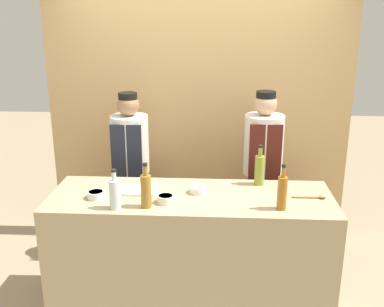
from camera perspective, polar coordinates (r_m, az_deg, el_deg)
The scene contains 14 objects.
ground_plane at distance 3.79m, azimuth -0.13°, elevation -18.70°, with size 14.00×14.00×0.00m, color tan.
cabinet_wall at distance 4.38m, azimuth 0.80°, elevation 3.83°, with size 2.86×0.18×2.40m.
counter at distance 3.53m, azimuth -0.14°, elevation -12.47°, with size 2.09×0.71×0.95m.
sauce_bowl_purple at distance 3.34m, azimuth -12.12°, elevation -5.09°, with size 0.13×0.13×0.05m.
sauce_bowl_orange at distance 3.19m, azimuth -3.38°, elevation -5.74°, with size 0.12×0.12×0.06m.
sauce_bowl_yellow at distance 3.36m, azimuth 0.77°, elevation -4.56°, with size 0.13×0.13×0.05m.
cutting_board at distance 3.42m, azimuth -7.27°, elevation -4.63°, with size 0.31×0.21×0.02m.
bottle_clear at distance 3.11m, azimuth -9.78°, elevation -5.01°, with size 0.08×0.08×0.28m.
bottle_amber at distance 3.11m, azimuth 11.38°, elevation -4.80°, with size 0.07×0.07×0.32m.
bottle_oil at distance 3.52m, azimuth 8.57°, elevation -1.97°, with size 0.08×0.08×0.32m.
bottle_vinegar at distance 3.10m, azimuth -5.87°, elevation -4.63°, with size 0.07×0.07×0.32m.
wooden_spoon at distance 3.38m, azimuth 15.24°, elevation -5.36°, with size 0.25×0.04×0.03m.
chef_left at distance 4.14m, azimuth -7.76°, elevation -2.21°, with size 0.34×0.34×1.57m.
chef_right at distance 4.08m, azimuth 8.91°, elevation -2.37°, with size 0.34×0.34×1.60m.
Camera 1 is at (0.18, -3.05, 2.25)m, focal length 42.00 mm.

